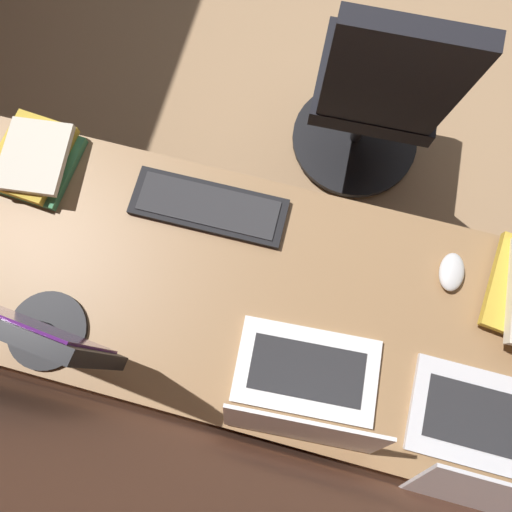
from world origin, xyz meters
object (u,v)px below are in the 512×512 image
Objects in this scene: keyboard_main at (209,207)px; book_stack_near at (36,160)px; drawer_pedestal at (298,336)px; office_chair at (375,99)px; mouse_main at (452,272)px; laptop_left at (486,448)px; laptop_leftmost at (305,393)px.

keyboard_main is 1.67× the size of book_stack_near.
office_chair reaches higher than drawer_pedestal.
mouse_main is (-0.66, 0.02, 0.01)m from keyboard_main.
laptop_left is 0.89m from keyboard_main.
book_stack_near reaches higher than mouse_main.
laptop_left reaches higher than book_stack_near.
mouse_main is 0.77m from office_chair.
mouse_main is (0.12, -0.40, -0.03)m from laptop_left.
book_stack_near is at bearing -1.10° from mouse_main.
drawer_pedestal is at bearing 33.94° from mouse_main.
keyboard_main is 0.82m from office_chair.
drawer_pedestal is 0.89m from office_chair.
laptop_leftmost is 1.10m from office_chair.
mouse_main is at bearing -73.07° from laptop_left.
office_chair is at bearing -144.36° from book_stack_near.
mouse_main is 0.41× the size of book_stack_near.
keyboard_main is at bearing -28.17° from laptop_left.
office_chair is (-0.07, -0.88, 0.11)m from drawer_pedestal.
office_chair is (0.25, -0.67, -0.29)m from mouse_main.
office_chair reaches higher than laptop_leftmost.
laptop_leftmost is 0.87× the size of keyboard_main.
laptop_left reaches higher than mouse_main.
book_stack_near is (1.27, -0.42, -0.02)m from laptop_left.
office_chair is (-0.05, -1.05, -0.32)m from laptop_leftmost.
keyboard_main is at bearing 179.42° from book_stack_near.
drawer_pedestal is 0.72× the size of office_chair.
laptop_left is at bearing 106.93° from mouse_main.
drawer_pedestal is at bearing -84.28° from laptop_leftmost.
keyboard_main is 4.05× the size of mouse_main.
laptop_leftmost is 0.54m from keyboard_main.
mouse_main is at bearing -128.02° from laptop_leftmost.
laptop_left is at bearing 157.19° from drawer_pedestal.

